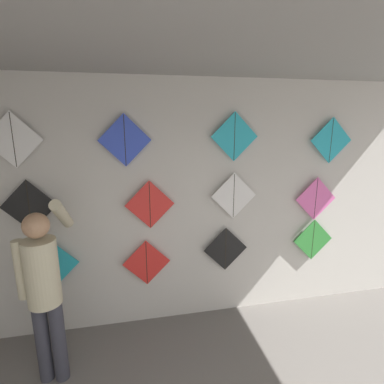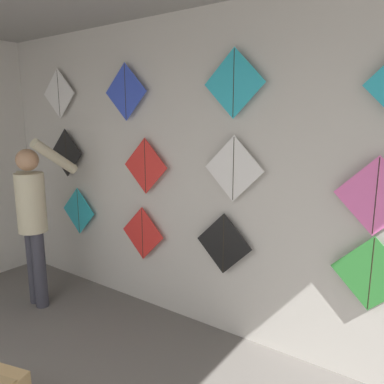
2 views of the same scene
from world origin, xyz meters
name	(u,v)px [view 2 (image 2 of 2)]	position (x,y,z in m)	size (l,w,h in m)	color
back_panel	(187,175)	(0.00, 3.33, 1.40)	(5.84, 0.06, 2.80)	beige
shopkeeper	(33,214)	(-1.41, 2.63, 0.97)	(0.43, 0.58, 1.73)	#383842
kite_0	(78,211)	(-1.48, 3.24, 0.86)	(0.54, 0.01, 0.54)	#28B2C6
kite_1	(143,233)	(-0.49, 3.24, 0.78)	(0.54, 0.01, 0.54)	red
kite_2	(224,244)	(0.44, 3.24, 0.86)	(0.54, 0.01, 0.54)	black
kite_3	(371,274)	(1.60, 3.24, 0.88)	(0.54, 0.01, 0.54)	#338C38
kite_4	(66,153)	(-1.63, 3.24, 1.52)	(0.54, 0.01, 0.54)	black
kite_5	(145,166)	(-0.43, 3.24, 1.46)	(0.54, 0.01, 0.54)	red
kite_6	(234,169)	(0.53, 3.24, 1.51)	(0.54, 0.01, 0.54)	white
kite_7	(376,196)	(1.59, 3.24, 1.41)	(0.54, 0.01, 0.54)	pink
kite_8	(59,94)	(-1.70, 3.24, 2.17)	(0.54, 0.01, 0.54)	white
kite_9	(125,92)	(-0.66, 3.24, 2.15)	(0.54, 0.01, 0.54)	blue
kite_10	(234,83)	(0.51, 3.24, 2.18)	(0.54, 0.01, 0.54)	#28B2C6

